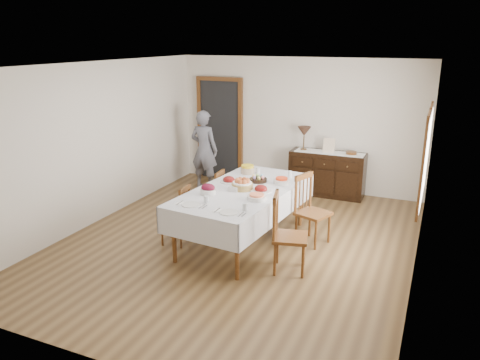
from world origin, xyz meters
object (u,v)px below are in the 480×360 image
at_px(dining_table, 243,195).
at_px(table_lamp, 304,132).
at_px(sideboard, 327,174).
at_px(person, 204,147).
at_px(chair_left_far, 213,197).
at_px(chair_right_near, 286,233).
at_px(chair_right_far, 310,209).
at_px(chair_left_near, 178,215).

xyz_separation_m(dining_table, table_lamp, (0.14, 2.67, 0.47)).
relative_size(sideboard, person, 0.84).
relative_size(chair_left_far, table_lamp, 1.96).
distance_m(chair_right_near, chair_right_far, 1.01).
bearing_deg(table_lamp, dining_table, -93.00).
xyz_separation_m(chair_left_far, person, (-1.01, 1.63, 0.39)).
xyz_separation_m(dining_table, chair_right_near, (0.86, -0.60, -0.21)).
bearing_deg(dining_table, sideboard, 82.88).
bearing_deg(chair_right_far, chair_left_far, 106.69).
xyz_separation_m(chair_left_near, person, (-0.90, 2.56, 0.40)).
height_order(chair_right_far, sideboard, chair_right_far).
distance_m(chair_right_far, table_lamp, 2.48).
xyz_separation_m(chair_left_far, chair_right_far, (1.66, -0.10, 0.07)).
bearing_deg(table_lamp, chair_right_near, -77.57).
height_order(chair_left_far, chair_right_near, chair_right_near).
distance_m(chair_right_near, table_lamp, 3.41).
height_order(sideboard, person, person).
relative_size(sideboard, table_lamp, 3.10).
bearing_deg(table_lamp, chair_left_near, -108.03).
height_order(dining_table, chair_left_far, chair_left_far).
bearing_deg(sideboard, table_lamp, -178.69).
bearing_deg(chair_right_far, sideboard, 27.15).
distance_m(dining_table, chair_left_far, 0.95).
bearing_deg(chair_right_near, sideboard, -9.55).
xyz_separation_m(chair_right_far, sideboard, (-0.28, 2.27, -0.10)).
xyz_separation_m(person, table_lamp, (1.90, 0.53, 0.36)).
bearing_deg(chair_left_near, dining_table, 109.81).
bearing_deg(dining_table, chair_left_far, 151.94).
relative_size(chair_right_far, person, 0.61).
xyz_separation_m(chair_left_far, chair_right_near, (1.61, -1.10, 0.08)).
distance_m(dining_table, sideboard, 2.77).
bearing_deg(chair_left_far, sideboard, 144.61).
bearing_deg(sideboard, chair_left_far, -122.33).
xyz_separation_m(sideboard, person, (-2.38, -0.54, 0.42)).
bearing_deg(chair_right_far, chair_left_near, 135.08).
xyz_separation_m(chair_right_far, person, (-2.67, 1.73, 0.32)).
height_order(chair_left_near, chair_left_far, chair_left_far).
xyz_separation_m(chair_left_near, chair_left_far, (0.11, 0.93, 0.00)).
distance_m(chair_left_near, table_lamp, 3.33).
bearing_deg(sideboard, chair_right_far, -82.85).
relative_size(chair_left_far, chair_right_near, 0.85).
distance_m(chair_left_far, table_lamp, 2.46).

